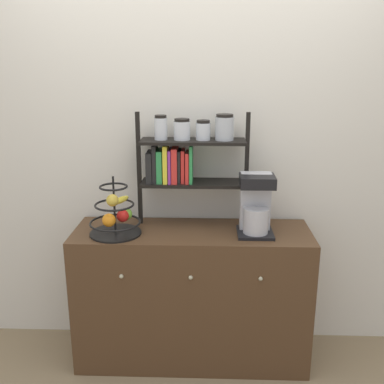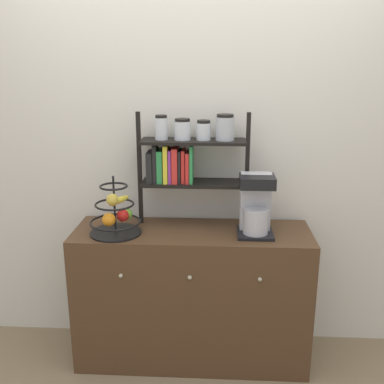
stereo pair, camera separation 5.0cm
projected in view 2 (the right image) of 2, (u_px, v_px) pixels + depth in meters
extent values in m
plane|color=#847051|center=(190.00, 378.00, 2.67)|extent=(12.00, 12.00, 0.00)
cube|color=silver|center=(195.00, 147.00, 2.78)|extent=(7.00, 0.05, 2.60)
cube|color=#4C331E|center=(192.00, 295.00, 2.77)|extent=(1.40, 0.45, 0.85)
sphere|color=#B2AD8C|center=(121.00, 276.00, 2.50)|extent=(0.02, 0.02, 0.02)
sphere|color=#B2AD8C|center=(190.00, 278.00, 2.48)|extent=(0.02, 0.02, 0.02)
sphere|color=#B2AD8C|center=(260.00, 279.00, 2.46)|extent=(0.02, 0.02, 0.02)
cube|color=black|center=(255.00, 233.00, 2.59)|extent=(0.21, 0.21, 0.02)
cube|color=#B7B7BC|center=(255.00, 201.00, 2.59)|extent=(0.17, 0.08, 0.33)
cylinder|color=#B7B7BC|center=(256.00, 221.00, 2.55)|extent=(0.14, 0.14, 0.15)
cube|color=black|center=(257.00, 181.00, 2.49)|extent=(0.19, 0.17, 0.06)
cylinder|color=black|center=(116.00, 232.00, 2.61)|extent=(0.30, 0.30, 0.01)
cylinder|color=black|center=(114.00, 204.00, 2.56)|extent=(0.01, 0.01, 0.33)
torus|color=black|center=(115.00, 222.00, 2.59)|extent=(0.30, 0.30, 0.01)
torus|color=black|center=(114.00, 204.00, 2.56)|extent=(0.23, 0.23, 0.01)
torus|color=black|center=(113.00, 186.00, 2.53)|extent=(0.16, 0.16, 0.01)
sphere|color=red|center=(123.00, 215.00, 2.59)|extent=(0.07, 0.07, 0.07)
sphere|color=#6BAD33|center=(126.00, 214.00, 2.62)|extent=(0.07, 0.07, 0.07)
sphere|color=orange|center=(109.00, 220.00, 2.52)|extent=(0.08, 0.08, 0.08)
ellipsoid|color=yellow|center=(120.00, 200.00, 2.57)|extent=(0.10, 0.15, 0.04)
sphere|color=gold|center=(112.00, 200.00, 2.53)|extent=(0.07, 0.07, 0.07)
cube|color=black|center=(140.00, 169.00, 2.69)|extent=(0.02, 0.02, 0.68)
cube|color=black|center=(247.00, 170.00, 2.66)|extent=(0.02, 0.02, 0.68)
cube|color=black|center=(193.00, 183.00, 2.70)|extent=(0.62, 0.20, 0.02)
cube|color=black|center=(193.00, 141.00, 2.63)|extent=(0.62, 0.20, 0.02)
cube|color=black|center=(151.00, 166.00, 2.68)|extent=(0.03, 0.15, 0.18)
cube|color=black|center=(156.00, 163.00, 2.67)|extent=(0.02, 0.14, 0.22)
cube|color=#2D8C47|center=(161.00, 166.00, 2.68)|extent=(0.03, 0.15, 0.19)
cube|color=yellow|center=(166.00, 163.00, 2.67)|extent=(0.03, 0.16, 0.22)
cube|color=#8C338C|center=(171.00, 165.00, 2.67)|extent=(0.02, 0.16, 0.20)
cube|color=red|center=(175.00, 164.00, 2.67)|extent=(0.03, 0.16, 0.21)
cube|color=black|center=(180.00, 166.00, 2.67)|extent=(0.02, 0.14, 0.19)
cube|color=red|center=(184.00, 166.00, 2.67)|extent=(0.02, 0.13, 0.19)
cube|color=red|center=(188.00, 167.00, 2.67)|extent=(0.02, 0.15, 0.18)
cube|color=#2D8C47|center=(192.00, 163.00, 2.66)|extent=(0.02, 0.15, 0.22)
cylinder|color=silver|center=(161.00, 129.00, 2.62)|extent=(0.08, 0.08, 0.13)
cylinder|color=black|center=(161.00, 116.00, 2.60)|extent=(0.07, 0.07, 0.02)
cylinder|color=silver|center=(182.00, 131.00, 2.61)|extent=(0.10, 0.10, 0.11)
cylinder|color=black|center=(182.00, 120.00, 2.60)|extent=(0.09, 0.09, 0.02)
cylinder|color=silver|center=(204.00, 132.00, 2.61)|extent=(0.09, 0.09, 0.10)
cylinder|color=black|center=(204.00, 122.00, 2.59)|extent=(0.08, 0.08, 0.02)
cylinder|color=#ADB2B7|center=(225.00, 129.00, 2.60)|extent=(0.11, 0.11, 0.13)
cylinder|color=black|center=(225.00, 116.00, 2.57)|extent=(0.10, 0.10, 0.02)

